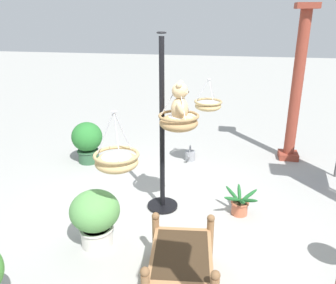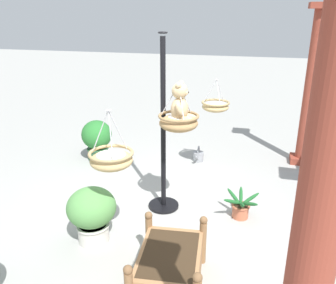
{
  "view_description": "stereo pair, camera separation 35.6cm",
  "coord_description": "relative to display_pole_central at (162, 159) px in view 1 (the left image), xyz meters",
  "views": [
    {
      "loc": [
        4.21,
        0.9,
        2.67
      ],
      "look_at": [
        -0.01,
        0.09,
        1.08
      ],
      "focal_mm": 37.27,
      "sensor_mm": 36.0,
      "label": 1
    },
    {
      "loc": [
        4.13,
        1.24,
        2.67
      ],
      "look_at": [
        -0.01,
        0.09,
        1.08
      ],
      "focal_mm": 37.27,
      "sensor_mm": 36.0,
      "label": 2
    }
  ],
  "objects": [
    {
      "name": "ground_plane",
      "position": [
        0.17,
        0.02,
        -0.77
      ],
      "size": [
        40.0,
        40.0,
        0.0
      ],
      "primitive_type": "plane",
      "color": "#9E9E99"
    },
    {
      "name": "display_pole_central",
      "position": [
        0.0,
        0.0,
        0.0
      ],
      "size": [
        0.44,
        0.44,
        2.46
      ],
      "color": "black",
      "rests_on": "ground"
    },
    {
      "name": "hanging_basket_with_teddy",
      "position": [
        0.15,
        0.25,
        0.6
      ],
      "size": [
        0.53,
        0.53,
        0.62
      ],
      "color": "#A37F51"
    },
    {
      "name": "teddy_bear",
      "position": [
        0.15,
        0.27,
        0.83
      ],
      "size": [
        0.35,
        0.31,
        0.51
      ],
      "color": "tan"
    },
    {
      "name": "hanging_basket_left_high",
      "position": [
        -1.38,
        0.51,
        0.45
      ],
      "size": [
        0.47,
        0.47,
        0.54
      ],
      "color": "tan"
    },
    {
      "name": "hanging_basket_right_low",
      "position": [
        1.06,
        -0.29,
        0.4
      ],
      "size": [
        0.5,
        0.5,
        0.67
      ],
      "color": "tan"
    },
    {
      "name": "greenhouse_pillar_right",
      "position": [
        -2.27,
        2.05,
        0.61
      ],
      "size": [
        0.38,
        0.38,
        2.85
      ],
      "color": "brown",
      "rests_on": "ground"
    },
    {
      "name": "wooden_planter_box",
      "position": [
        1.53,
        0.51,
        -0.54
      ],
      "size": [
        1.04,
        0.8,
        0.6
      ],
      "color": "#9E7047",
      "rests_on": "ground"
    },
    {
      "name": "potted_plant_fern_front",
      "position": [
        -0.01,
        1.11,
        -0.61
      ],
      "size": [
        0.56,
        0.49,
        0.36
      ],
      "color": "#BC6042",
      "rests_on": "ground"
    },
    {
      "name": "potted_plant_flowering_red",
      "position": [
        -1.37,
        -1.72,
        -0.33
      ],
      "size": [
        0.57,
        0.57,
        0.78
      ],
      "color": "#2D5638",
      "rests_on": "ground"
    },
    {
      "name": "potted_plant_bushy_green",
      "position": [
        1.02,
        -0.61,
        -0.36
      ],
      "size": [
        0.6,
        0.6,
        0.72
      ],
      "color": "beige",
      "rests_on": "ground"
    },
    {
      "name": "watering_can",
      "position": [
        -1.8,
        0.17,
        -0.67
      ],
      "size": [
        0.35,
        0.2,
        0.3
      ],
      "color": "gray",
      "rests_on": "ground"
    }
  ]
}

